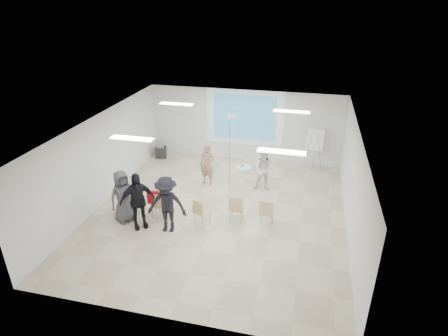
% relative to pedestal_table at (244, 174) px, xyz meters
% --- Properties ---
extents(floor, '(8.00, 9.00, 0.10)m').
position_rel_pedestal_table_xyz_m(floor, '(-0.41, -2.31, -0.42)').
color(floor, beige).
rests_on(floor, ground).
extents(ceiling, '(8.00, 9.00, 0.10)m').
position_rel_pedestal_table_xyz_m(ceiling, '(-0.41, -2.31, 2.68)').
color(ceiling, white).
rests_on(ceiling, wall_back).
extents(wall_back, '(8.00, 0.10, 3.00)m').
position_rel_pedestal_table_xyz_m(wall_back, '(-0.41, 2.24, 1.13)').
color(wall_back, silver).
rests_on(wall_back, floor).
extents(wall_left, '(0.10, 9.00, 3.00)m').
position_rel_pedestal_table_xyz_m(wall_left, '(-4.46, -2.31, 1.13)').
color(wall_left, silver).
rests_on(wall_left, floor).
extents(wall_right, '(0.10, 9.00, 3.00)m').
position_rel_pedestal_table_xyz_m(wall_right, '(3.64, -2.31, 1.13)').
color(wall_right, silver).
rests_on(wall_right, floor).
extents(projection_halo, '(3.20, 0.01, 2.30)m').
position_rel_pedestal_table_xyz_m(projection_halo, '(-0.41, 2.17, 1.48)').
color(projection_halo, silver).
rests_on(projection_halo, wall_back).
extents(projection_image, '(2.60, 0.01, 1.90)m').
position_rel_pedestal_table_xyz_m(projection_image, '(-0.41, 2.16, 1.48)').
color(projection_image, teal).
rests_on(projection_image, wall_back).
extents(pedestal_table, '(0.57, 0.57, 0.67)m').
position_rel_pedestal_table_xyz_m(pedestal_table, '(0.00, 0.00, 0.00)').
color(pedestal_table, silver).
rests_on(pedestal_table, floor).
extents(player_left, '(0.72, 0.55, 1.78)m').
position_rel_pedestal_table_xyz_m(player_left, '(-1.30, -0.40, 0.52)').
color(player_left, tan).
rests_on(player_left, floor).
extents(player_right, '(0.87, 0.71, 1.75)m').
position_rel_pedestal_table_xyz_m(player_right, '(0.81, -0.40, 0.50)').
color(player_right, white).
rests_on(player_right, floor).
extents(controller_left, '(0.07, 0.14, 0.04)m').
position_rel_pedestal_table_xyz_m(controller_left, '(-1.12, -0.15, 0.80)').
color(controller_left, white).
rests_on(controller_left, player_left).
extents(controller_right, '(0.05, 0.13, 0.04)m').
position_rel_pedestal_table_xyz_m(controller_right, '(0.63, -0.15, 0.81)').
color(controller_right, white).
rests_on(controller_right, player_right).
extents(chair_far_left, '(0.53, 0.56, 0.98)m').
position_rel_pedestal_table_xyz_m(chair_far_left, '(-3.03, -2.90, 0.21)').
color(chair_far_left, tan).
rests_on(chair_far_left, floor).
extents(chair_left_mid, '(0.49, 0.52, 0.90)m').
position_rel_pedestal_table_xyz_m(chair_left_mid, '(-2.28, -2.86, 0.16)').
color(chair_left_mid, tan).
rests_on(chair_left_mid, floor).
extents(chair_left_inner, '(0.51, 0.53, 0.92)m').
position_rel_pedestal_table_xyz_m(chair_left_inner, '(-2.03, -3.04, 0.17)').
color(chair_left_inner, tan).
rests_on(chair_left_inner, floor).
extents(chair_center, '(0.55, 0.57, 0.87)m').
position_rel_pedestal_table_xyz_m(chair_center, '(-0.76, -3.11, 0.14)').
color(chair_center, tan).
rests_on(chair_center, floor).
extents(chair_right_inner, '(0.44, 0.47, 0.93)m').
position_rel_pedestal_table_xyz_m(chair_right_inner, '(0.26, -2.70, 0.18)').
color(chair_right_inner, tan).
rests_on(chair_right_inner, floor).
extents(chair_right_far, '(0.44, 0.47, 0.88)m').
position_rel_pedestal_table_xyz_m(chair_right_far, '(1.19, -2.67, 0.15)').
color(chair_right_far, tan).
rests_on(chair_right_far, floor).
extents(red_jacket, '(0.46, 0.18, 0.43)m').
position_rel_pedestal_table_xyz_m(red_jacket, '(-2.29, -3.01, 0.35)').
color(red_jacket, '#A91420').
rests_on(red_jacket, chair_left_mid).
extents(laptop, '(0.38, 0.30, 0.03)m').
position_rel_pedestal_table_xyz_m(laptop, '(-2.04, -2.94, 0.12)').
color(laptop, black).
rests_on(laptop, chair_left_inner).
extents(audience_left, '(1.39, 1.32, 2.07)m').
position_rel_pedestal_table_xyz_m(audience_left, '(-2.56, -3.63, 0.67)').
color(audience_left, black).
rests_on(audience_left, floor).
extents(audience_mid, '(1.38, 0.84, 2.03)m').
position_rel_pedestal_table_xyz_m(audience_mid, '(-1.63, -3.61, 0.64)').
color(audience_mid, black).
rests_on(audience_mid, floor).
extents(audience_outer, '(1.06, 1.11, 1.91)m').
position_rel_pedestal_table_xyz_m(audience_outer, '(-3.15, -3.40, 0.58)').
color(audience_outer, '#505155').
rests_on(audience_outer, floor).
extents(flipchart_easel, '(0.76, 0.58, 1.77)m').
position_rel_pedestal_table_xyz_m(flipchart_easel, '(2.50, 1.76, 0.94)').
color(flipchart_easel, '#93969C').
rests_on(flipchart_easel, floor).
extents(av_cart, '(0.54, 0.47, 0.69)m').
position_rel_pedestal_table_xyz_m(av_cart, '(-3.93, 1.50, -0.05)').
color(av_cart, black).
rests_on(av_cart, floor).
extents(ceiling_projector, '(0.30, 0.25, 3.00)m').
position_rel_pedestal_table_xyz_m(ceiling_projector, '(-0.31, -0.82, 2.32)').
color(ceiling_projector, white).
rests_on(ceiling_projector, ceiling).
extents(fluor_panel_nw, '(1.20, 0.30, 0.02)m').
position_rel_pedestal_table_xyz_m(fluor_panel_nw, '(-2.41, -0.31, 2.60)').
color(fluor_panel_nw, white).
rests_on(fluor_panel_nw, ceiling).
extents(fluor_panel_ne, '(1.20, 0.30, 0.02)m').
position_rel_pedestal_table_xyz_m(fluor_panel_ne, '(1.59, -0.31, 2.60)').
color(fluor_panel_ne, white).
rests_on(fluor_panel_ne, ceiling).
extents(fluor_panel_sw, '(1.20, 0.30, 0.02)m').
position_rel_pedestal_table_xyz_m(fluor_panel_sw, '(-2.41, -3.81, 2.60)').
color(fluor_panel_sw, white).
rests_on(fluor_panel_sw, ceiling).
extents(fluor_panel_se, '(1.20, 0.30, 0.02)m').
position_rel_pedestal_table_xyz_m(fluor_panel_se, '(1.59, -3.81, 2.60)').
color(fluor_panel_se, white).
rests_on(fluor_panel_se, ceiling).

